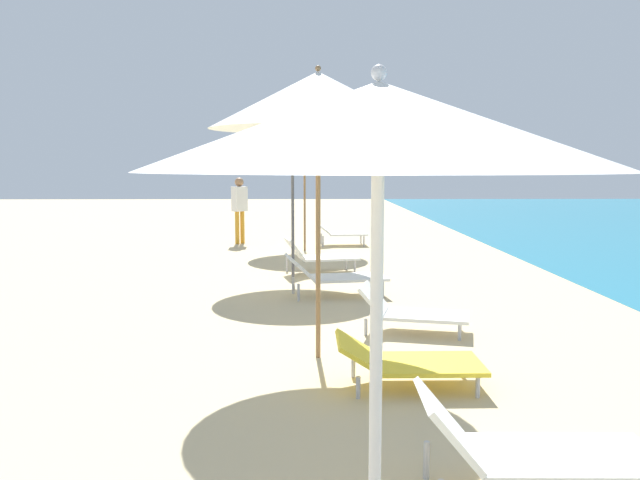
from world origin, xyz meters
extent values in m
cylinder|color=silver|center=(0.23, 4.09, 0.97)|extent=(0.05, 0.05, 1.95)
cone|color=white|center=(0.23, 4.09, 2.12)|extent=(1.80, 1.80, 0.33)
sphere|color=silver|center=(0.23, 4.09, 2.31)|extent=(0.06, 0.06, 0.06)
cube|color=white|center=(1.48, 5.26, 0.27)|extent=(1.10, 0.62, 0.04)
cube|color=white|center=(0.79, 5.28, 0.46)|extent=(0.34, 0.61, 0.38)
cylinder|color=#B2B2B7|center=(1.93, 5.50, 0.12)|extent=(0.04, 0.04, 0.25)
cylinder|color=#B2B2B7|center=(0.72, 5.53, 0.12)|extent=(0.04, 0.04, 0.25)
cylinder|color=olive|center=(0.08, 8.14, 1.17)|extent=(0.05, 0.05, 2.33)
cone|color=white|center=(0.08, 8.14, 2.62)|extent=(2.18, 2.18, 0.56)
sphere|color=olive|center=(0.08, 8.14, 2.93)|extent=(0.06, 0.06, 0.06)
cube|color=white|center=(1.37, 9.08, 0.21)|extent=(1.10, 0.81, 0.04)
cube|color=white|center=(0.76, 9.24, 0.39)|extent=(0.44, 0.64, 0.34)
cylinder|color=#B2B2B7|center=(1.81, 9.22, 0.10)|extent=(0.04, 0.04, 0.19)
cylinder|color=#B2B2B7|center=(1.69, 8.75, 0.10)|extent=(0.04, 0.04, 0.19)
cylinder|color=#B2B2B7|center=(0.77, 9.49, 0.10)|extent=(0.04, 0.04, 0.19)
cylinder|color=#B2B2B7|center=(0.65, 9.02, 0.10)|extent=(0.04, 0.04, 0.19)
cube|color=yellow|center=(1.05, 7.23, 0.21)|extent=(0.94, 0.67, 0.04)
cube|color=yellow|center=(0.41, 7.23, 0.34)|extent=(0.37, 0.66, 0.25)
cylinder|color=#B2B2B7|center=(1.42, 7.51, 0.10)|extent=(0.04, 0.04, 0.19)
cylinder|color=#B2B2B7|center=(1.42, 6.95, 0.10)|extent=(0.04, 0.04, 0.19)
cylinder|color=#B2B2B7|center=(0.40, 7.51, 0.10)|extent=(0.04, 0.04, 0.19)
cylinder|color=#B2B2B7|center=(0.40, 6.95, 0.10)|extent=(0.04, 0.04, 0.19)
cylinder|color=#4C4C51|center=(-0.28, 12.38, 1.01)|extent=(0.05, 0.05, 2.02)
cone|color=white|center=(-0.28, 12.38, 2.29)|extent=(2.36, 2.36, 0.54)
sphere|color=#4C4C51|center=(-0.28, 12.38, 2.59)|extent=(0.06, 0.06, 0.06)
cube|color=white|center=(0.35, 13.42, 0.29)|extent=(1.16, 0.89, 0.04)
cube|color=white|center=(-0.28, 13.29, 0.48)|extent=(0.43, 0.74, 0.38)
cylinder|color=#B2B2B7|center=(0.70, 13.80, 0.13)|extent=(0.04, 0.04, 0.27)
cylinder|color=#B2B2B7|center=(0.83, 13.22, 0.13)|extent=(0.04, 0.04, 0.27)
cylinder|color=#B2B2B7|center=(-0.42, 13.56, 0.13)|extent=(0.04, 0.04, 0.27)
cylinder|color=#B2B2B7|center=(-0.30, 12.98, 0.13)|extent=(0.04, 0.04, 0.27)
cube|color=white|center=(0.59, 11.33, 0.28)|extent=(1.23, 0.85, 0.04)
cube|color=white|center=(-0.15, 11.21, 0.46)|extent=(0.49, 0.73, 0.36)
cylinder|color=#B2B2B7|center=(1.01, 11.69, 0.13)|extent=(0.04, 0.04, 0.26)
cylinder|color=#B2B2B7|center=(1.10, 11.12, 0.13)|extent=(0.04, 0.04, 0.26)
cylinder|color=#B2B2B7|center=(-0.26, 11.49, 0.13)|extent=(0.04, 0.04, 0.26)
cylinder|color=#B2B2B7|center=(-0.17, 10.92, 0.13)|extent=(0.04, 0.04, 0.26)
cylinder|color=olive|center=(-0.10, 16.55, 1.05)|extent=(0.05, 0.05, 2.10)
cone|color=white|center=(-0.10, 16.55, 2.40)|extent=(2.47, 2.47, 0.60)
sphere|color=olive|center=(-0.10, 16.55, 2.73)|extent=(0.06, 0.06, 0.06)
cube|color=white|center=(0.97, 17.61, 0.29)|extent=(0.96, 0.73, 0.04)
cube|color=white|center=(0.35, 17.58, 0.43)|extent=(0.37, 0.70, 0.28)
cylinder|color=#B2B2B7|center=(1.33, 17.92, 0.13)|extent=(0.04, 0.04, 0.27)
cylinder|color=#B2B2B7|center=(1.35, 17.33, 0.13)|extent=(0.04, 0.04, 0.27)
cylinder|color=#B2B2B7|center=(0.32, 17.87, 0.13)|extent=(0.04, 0.04, 0.27)
cylinder|color=#B2B2B7|center=(0.34, 17.28, 0.13)|extent=(0.04, 0.04, 0.27)
cylinder|color=orange|center=(-1.70, 18.03, 0.42)|extent=(0.11, 0.11, 0.83)
cylinder|color=orange|center=(-1.82, 17.91, 0.42)|extent=(0.11, 0.11, 0.83)
cube|color=silver|center=(-1.76, 17.97, 1.14)|extent=(0.41, 0.41, 0.62)
sphere|color=#9E704C|center=(-1.76, 17.97, 1.57)|extent=(0.23, 0.23, 0.23)
camera|label=1|loc=(-0.03, 1.68, 1.97)|focal=36.04mm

